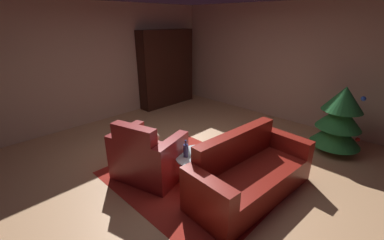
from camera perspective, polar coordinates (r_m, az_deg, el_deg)
ground_plane at (r=4.22m, az=0.43°, el=-10.63°), size 7.39×7.39×0.00m
wall_back at (r=6.26m, az=21.09°, el=11.69°), size 6.25×0.06×2.63m
wall_left at (r=6.20m, az=-21.04°, el=11.61°), size 0.06×6.28×2.63m
area_rug at (r=3.98m, az=0.07°, el=-12.84°), size 2.45×2.02×0.01m
bookshelf_unit at (r=7.11m, az=-5.12°, el=11.55°), size 0.35×1.65×2.01m
armchair_red at (r=3.89m, az=-10.03°, el=-8.30°), size 1.14×0.96×0.94m
couch_red at (r=3.62m, az=12.67°, el=-11.85°), size 0.90×1.93×0.85m
coffee_table at (r=3.69m, az=1.59°, el=-8.61°), size 0.69×0.69×0.44m
book_stack_on_table at (r=3.64m, az=1.60°, el=-7.65°), size 0.21×0.18×0.08m
bottle_on_table at (r=3.60m, az=-1.40°, el=-6.82°), size 0.07×0.07×0.26m
decorated_tree at (r=5.15m, az=30.29°, el=0.19°), size 0.84×0.84×1.22m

